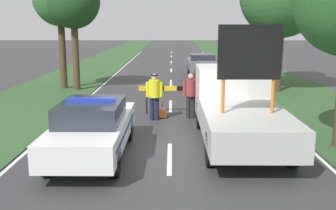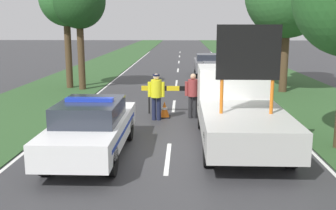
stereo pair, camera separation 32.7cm
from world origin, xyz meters
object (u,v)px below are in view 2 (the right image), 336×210
Objects in this scene: police_officer at (156,93)px; traffic_cone_centre_front at (164,109)px; police_car at (92,127)px; pedestrian_civilian at (193,92)px; roadside_tree_near_right at (79,2)px; traffic_cone_near_police at (262,108)px; work_truck at (238,106)px; road_barrier at (179,91)px; queued_car_suv_grey at (208,64)px; queued_car_wagon_maroon at (218,77)px.

traffic_cone_centre_front is (0.28, 0.44, -0.73)m from police_officer.
police_car is 2.86× the size of pedestrian_civilian.
traffic_cone_centre_front is (-1.08, 0.09, -0.69)m from pedestrian_civilian.
traffic_cone_near_police is at bearing -35.20° from roadside_tree_near_right.
work_truck is at bearing -59.60° from pedestrian_civilian.
roadside_tree_near_right is at bearing 126.96° from traffic_cone_centre_front.
pedestrian_civilian is at bearing 53.37° from police_car.
road_barrier is 12.37m from queued_car_suv_grey.
queued_car_suv_grey is at bearing 79.12° from traffic_cone_centre_front.
work_truck is (4.11, 1.57, 0.28)m from police_car.
work_truck is 4.05m from road_barrier.
road_barrier reaches higher than traffic_cone_centre_front.
queued_car_suv_grey reaches higher than traffic_cone_near_police.
queued_car_suv_grey is 10.50m from roadside_tree_near_right.
queued_car_suv_grey is at bearing 83.43° from road_barrier.
work_truck is at bearing -61.23° from road_barrier.
police_car is 1.62× the size of road_barrier.
police_officer reaches higher than traffic_cone_near_police.
queued_car_suv_grey is at bearing -88.53° from work_truck.
pedestrian_civilian is at bearing 76.40° from queued_car_wagon_maroon.
work_truck is at bearing -52.54° from roadside_tree_near_right.
police_officer is 13.60m from queued_car_suv_grey.
police_officer is 1.02× the size of pedestrian_civilian.
queued_car_suv_grey is (-1.29, 12.54, 0.48)m from traffic_cone_near_police.
traffic_cone_near_police is at bearing 37.25° from police_car.
work_truck is 3.67m from traffic_cone_near_police.
roadside_tree_near_right reaches higher than police_car.
roadside_tree_near_right reaches higher than police_officer.
police_car is at bearing -111.05° from traffic_cone_centre_front.
work_truck reaches higher than queued_car_wagon_maroon.
police_officer reaches higher than traffic_cone_centre_front.
queued_car_wagon_maroon is at bearing 102.37° from traffic_cone_near_police.
police_officer is 0.44× the size of queued_car_wagon_maroon.
road_barrier is at bearing 174.31° from traffic_cone_near_police.
work_truck is 9.02× the size of traffic_cone_near_police.
queued_car_wagon_maroon reaches higher than traffic_cone_near_police.
police_car is 1.15× the size of queued_car_suv_grey.
work_truck is 8.92m from queued_car_wagon_maroon.
queued_car_suv_grey reaches higher than road_barrier.
police_officer is at bearing 66.09° from police_car.
roadside_tree_near_right is (-4.79, 6.37, 4.38)m from traffic_cone_centre_front.
police_car is at bearing -115.99° from pedestrian_civilian.
traffic_cone_near_police is (5.51, 4.88, -0.47)m from police_car.
road_barrier is 0.90m from pedestrian_civilian.
work_truck is 3.45× the size of pedestrian_civilian.
work_truck is at bearing 16.65° from police_car.
queued_car_wagon_maroon is at bearing 90.52° from queued_car_suv_grey.
police_officer is at bearing -169.17° from traffic_cone_near_police.
queued_car_suv_grey is (1.39, 12.96, -0.20)m from pedestrian_civilian.
road_barrier is 5.64m from queued_car_wagon_maroon.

